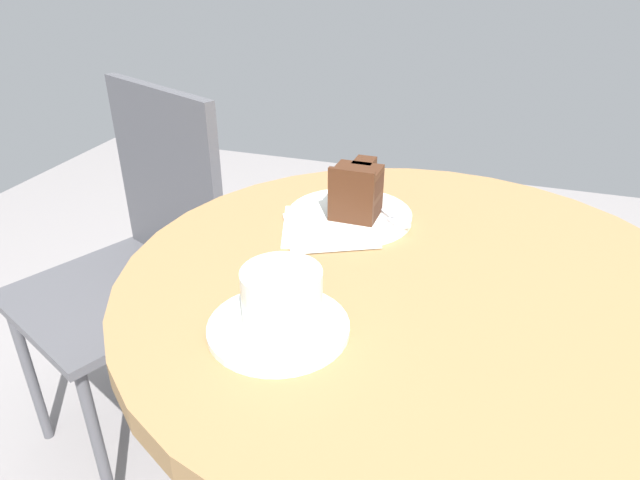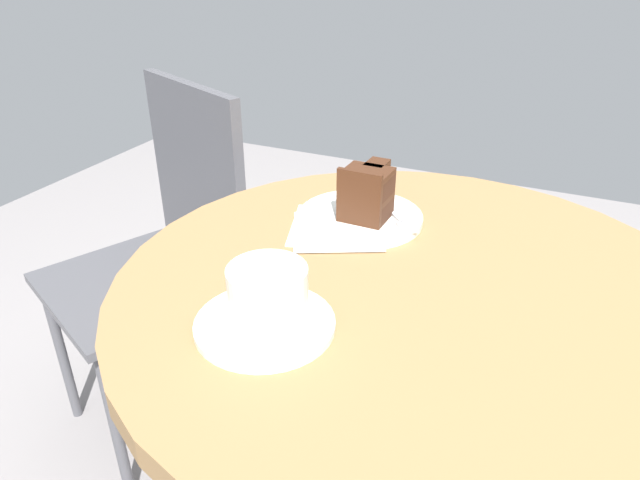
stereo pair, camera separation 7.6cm
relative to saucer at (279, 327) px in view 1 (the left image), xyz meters
name	(u,v)px [view 1 (the left image)]	position (x,y,z in m)	size (l,w,h in m)	color
cafe_table	(408,343)	(0.17, -0.13, -0.12)	(0.79, 0.79, 0.71)	olive
saucer	(279,327)	(0.00, 0.00, 0.00)	(0.16, 0.16, 0.01)	silver
coffee_cup	(283,296)	(0.00, 0.00, 0.04)	(0.12, 0.09, 0.07)	silver
teaspoon	(324,316)	(0.03, -0.05, 0.01)	(0.06, 0.09, 0.00)	silver
cake_plate	(350,216)	(0.31, 0.00, 0.00)	(0.20, 0.20, 0.01)	silver
cake_slice	(357,191)	(0.30, -0.01, 0.05)	(0.10, 0.07, 0.09)	#422619
fork	(387,214)	(0.31, -0.06, 0.01)	(0.11, 0.10, 0.00)	silver
napkin	(330,228)	(0.26, 0.02, 0.00)	(0.20, 0.19, 0.00)	silver
cafe_chair	(141,250)	(0.44, 0.51, -0.22)	(0.50, 0.50, 0.84)	#4C4C51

